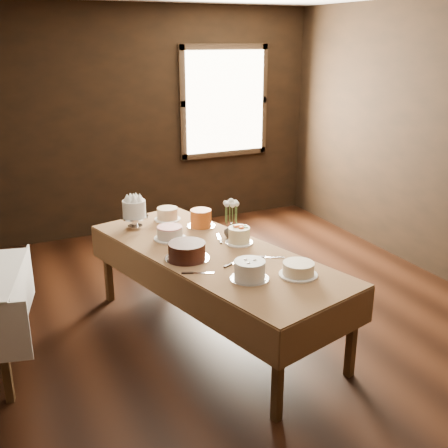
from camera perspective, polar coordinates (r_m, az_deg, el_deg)
floor at (r=4.66m, az=1.07°, el=-11.84°), size 5.00×6.00×0.01m
wall_back at (r=6.89m, az=-10.10°, el=10.51°), size 5.00×0.02×2.80m
window at (r=7.26m, az=0.12°, el=12.82°), size 1.10×0.05×1.30m
display_table at (r=4.41m, az=-1.06°, el=-3.61°), size 1.54×2.59×0.75m
cake_meringue at (r=4.97m, az=-9.46°, el=0.97°), size 0.28×0.28×0.27m
cake_speckled at (r=5.15m, az=-6.02°, el=1.03°), size 0.28×0.28×0.12m
cake_lattice at (r=4.66m, az=-5.76°, el=-1.02°), size 0.30×0.30×0.10m
cake_caramel at (r=4.94m, az=-2.46°, el=0.55°), size 0.26×0.26×0.16m
cake_chocolate at (r=4.22m, az=-3.96°, el=-2.93°), size 0.39×0.39×0.14m
cake_flowers at (r=4.54m, az=1.62°, el=-1.26°), size 0.25×0.25×0.14m
cake_swirl at (r=3.87m, az=2.73°, el=-4.97°), size 0.30×0.30×0.14m
cake_cream at (r=3.98m, az=7.88°, el=-4.79°), size 0.28×0.28×0.10m
cake_server_a at (r=4.20m, az=1.51°, el=-3.95°), size 0.23×0.12×0.01m
cake_server_b at (r=4.29m, az=5.37°, el=-3.53°), size 0.23×0.12×0.01m
cake_server_c at (r=4.58m, az=-4.02°, el=-1.94°), size 0.19×0.18×0.01m
cake_server_d at (r=4.70m, az=-0.56°, el=-1.36°), size 0.10×0.24×0.01m
cake_server_e at (r=3.99m, az=-2.16°, el=-5.20°), size 0.23×0.11×0.01m
flower_vase at (r=4.67m, az=0.75°, el=-0.70°), size 0.17×0.17×0.13m
flower_bouquet at (r=4.61m, az=0.76°, el=1.47°), size 0.14×0.14×0.20m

